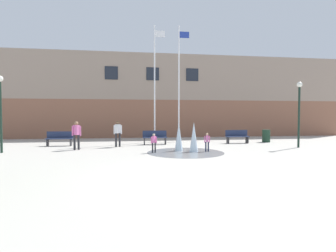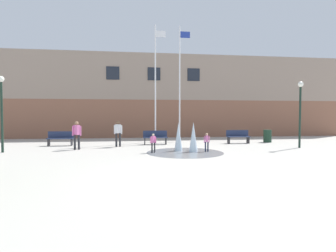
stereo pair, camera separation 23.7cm
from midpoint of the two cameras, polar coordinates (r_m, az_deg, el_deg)
ground_plane at (r=8.27m, az=4.81°, el=-11.05°), size 100.00×100.00×0.00m
library_building at (r=25.87m, az=-4.18°, el=6.15°), size 36.00×6.05×7.34m
splash_fountain at (r=14.03m, az=3.79°, el=-2.98°), size 3.98×3.98×1.58m
park_bench_left_of_flagpoles at (r=17.98m, az=-22.89°, el=-2.48°), size 1.60×0.44×0.91m
park_bench_under_left_flagpole at (r=17.43m, az=-3.28°, el=-2.45°), size 1.60×0.44×0.91m
park_bench_near_trashcan at (r=18.77m, az=14.46°, el=-2.18°), size 1.60×0.44×0.91m
adult_watching at (r=16.33m, az=-11.29°, el=-1.21°), size 0.50×0.39×1.59m
adult_near_bench at (r=15.50m, az=-19.72°, el=-1.48°), size 0.50×0.37×1.59m
child_running at (r=13.49m, az=-3.60°, el=-3.40°), size 0.31×0.24×0.99m
child_with_pink_shirt at (r=14.05m, az=8.03°, el=-3.19°), size 0.31×0.24×0.99m
flagpole_left at (r=19.04m, az=-3.21°, el=9.88°), size 0.80×0.10×8.37m
flagpole_right at (r=19.28m, az=2.11°, el=9.80°), size 0.80×0.10×8.38m
lamp_post_left_lane at (r=15.95m, az=-33.03°, el=4.29°), size 0.32×0.32×3.95m
lamp_post_right_lane at (r=17.42m, az=26.30°, el=4.16°), size 0.32×0.32×3.92m
trash_can at (r=20.16m, az=20.27°, el=-2.04°), size 0.56×0.56×0.90m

